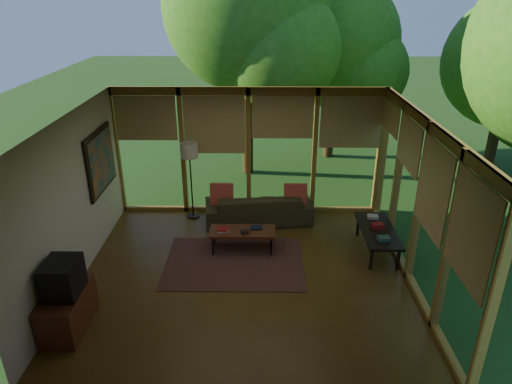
{
  "coord_description": "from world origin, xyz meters",
  "views": [
    {
      "loc": [
        0.25,
        -6.51,
        4.45
      ],
      "look_at": [
        0.17,
        0.7,
        1.24
      ],
      "focal_mm": 32.0,
      "sensor_mm": 36.0,
      "label": 1
    }
  ],
  "objects_px": {
    "sofa": "(259,207)",
    "media_cabinet": "(68,310)",
    "television": "(62,278)",
    "side_console": "(378,232)",
    "coffee_table": "(242,232)",
    "floor_lamp": "(189,155)"
  },
  "relations": [
    {
      "from": "media_cabinet",
      "to": "floor_lamp",
      "type": "bearing_deg",
      "value": 69.88
    },
    {
      "from": "sofa",
      "to": "coffee_table",
      "type": "xyz_separation_m",
      "value": [
        -0.29,
        -1.19,
        0.07
      ]
    },
    {
      "from": "television",
      "to": "coffee_table",
      "type": "height_order",
      "value": "television"
    },
    {
      "from": "television",
      "to": "side_console",
      "type": "height_order",
      "value": "television"
    },
    {
      "from": "media_cabinet",
      "to": "coffee_table",
      "type": "distance_m",
      "value": 3.21
    },
    {
      "from": "media_cabinet",
      "to": "floor_lamp",
      "type": "distance_m",
      "value": 3.9
    },
    {
      "from": "sofa",
      "to": "television",
      "type": "bearing_deg",
      "value": 44.54
    },
    {
      "from": "media_cabinet",
      "to": "side_console",
      "type": "bearing_deg",
      "value": 23.77
    },
    {
      "from": "sofa",
      "to": "media_cabinet",
      "type": "bearing_deg",
      "value": 44.33
    },
    {
      "from": "sofa",
      "to": "coffee_table",
      "type": "distance_m",
      "value": 1.22
    },
    {
      "from": "sofa",
      "to": "television",
      "type": "relative_size",
      "value": 3.96
    },
    {
      "from": "media_cabinet",
      "to": "coffee_table",
      "type": "height_order",
      "value": "media_cabinet"
    },
    {
      "from": "sofa",
      "to": "television",
      "type": "height_order",
      "value": "television"
    },
    {
      "from": "sofa",
      "to": "television",
      "type": "distance_m",
      "value": 4.29
    },
    {
      "from": "floor_lamp",
      "to": "side_console",
      "type": "relative_size",
      "value": 1.18
    },
    {
      "from": "floor_lamp",
      "to": "television",
      "type": "bearing_deg",
      "value": -109.83
    },
    {
      "from": "television",
      "to": "coffee_table",
      "type": "xyz_separation_m",
      "value": [
        2.37,
        2.14,
        -0.46
      ]
    },
    {
      "from": "media_cabinet",
      "to": "sofa",
      "type": "bearing_deg",
      "value": 51.12
    },
    {
      "from": "coffee_table",
      "to": "side_console",
      "type": "relative_size",
      "value": 0.86
    },
    {
      "from": "media_cabinet",
      "to": "floor_lamp",
      "type": "relative_size",
      "value": 0.61
    },
    {
      "from": "television",
      "to": "floor_lamp",
      "type": "xyz_separation_m",
      "value": [
        1.26,
        3.51,
        0.56
      ]
    },
    {
      "from": "floor_lamp",
      "to": "side_console",
      "type": "xyz_separation_m",
      "value": [
        3.59,
        -1.36,
        -1.0
      ]
    }
  ]
}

